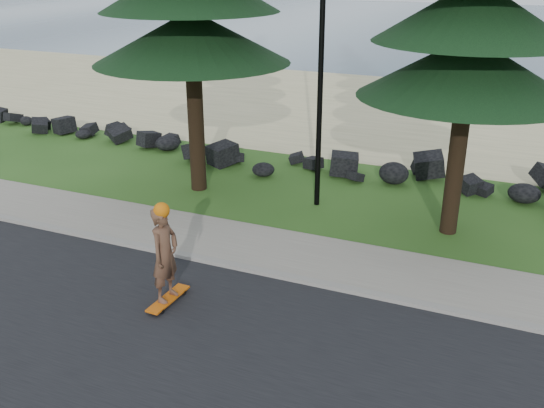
% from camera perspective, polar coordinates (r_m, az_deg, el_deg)
% --- Properties ---
extents(ground, '(160.00, 160.00, 0.00)m').
position_cam_1_polar(ground, '(13.62, -0.21, -4.75)').
color(ground, '#2A541A').
rests_on(ground, ground).
extents(road, '(160.00, 7.00, 0.02)m').
position_cam_1_polar(road, '(10.27, -10.52, -15.24)').
color(road, black).
rests_on(road, ground).
extents(kerb, '(160.00, 0.20, 0.10)m').
position_cam_1_polar(kerb, '(12.87, -1.80, -6.24)').
color(kerb, gray).
rests_on(kerb, ground).
extents(sidewalk, '(160.00, 2.00, 0.08)m').
position_cam_1_polar(sidewalk, '(13.77, 0.12, -4.25)').
color(sidewalk, gray).
rests_on(sidewalk, ground).
extents(beach_sand, '(160.00, 15.00, 0.01)m').
position_cam_1_polar(beach_sand, '(26.81, 12.25, 8.51)').
color(beach_sand, tan).
rests_on(beach_sand, ground).
extents(ocean, '(160.00, 58.00, 0.01)m').
position_cam_1_polar(ocean, '(62.63, 19.27, 15.54)').
color(ocean, '#304B5C').
rests_on(ocean, ground).
extents(seawall_boulders, '(60.00, 2.40, 1.10)m').
position_cam_1_polar(seawall_boulders, '(18.48, 6.67, 2.60)').
color(seawall_boulders, black).
rests_on(seawall_boulders, ground).
extents(lamp_post, '(0.25, 0.14, 8.14)m').
position_cam_1_polar(lamp_post, '(15.25, 4.68, 14.49)').
color(lamp_post, black).
rests_on(lamp_post, ground).
extents(skateboarder, '(0.47, 1.13, 2.08)m').
position_cam_1_polar(skateboarder, '(11.48, -10.05, -4.75)').
color(skateboarder, '#CB580B').
rests_on(skateboarder, ground).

